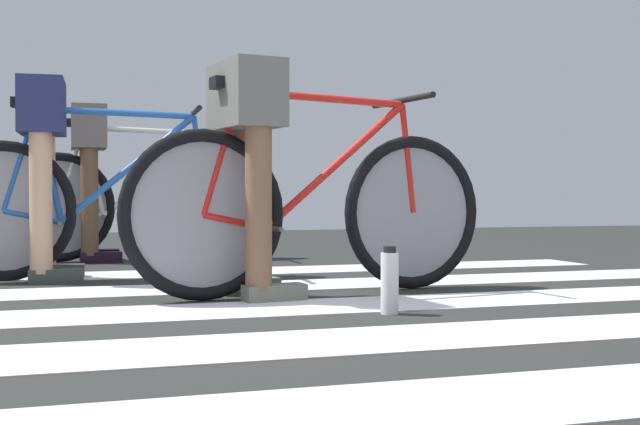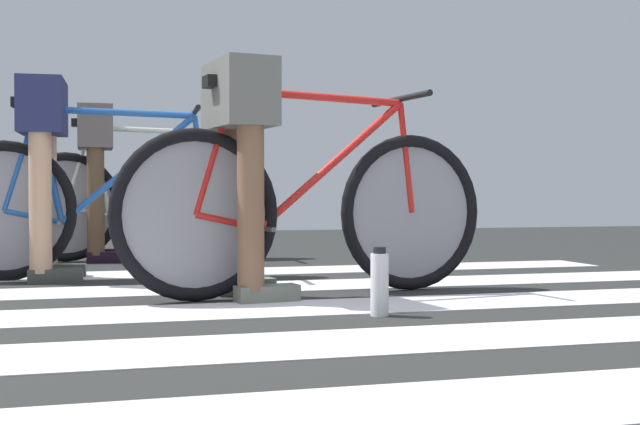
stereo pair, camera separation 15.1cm
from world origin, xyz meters
The scene contains 9 objects.
ground centered at (0.00, 0.00, 0.01)m, with size 18.00×14.00×0.02m.
crosswalk_markings centered at (0.03, -0.07, 0.02)m, with size 5.46×4.26×0.00m.
bicycle_1_of_3 centered at (0.40, 0.70, 0.41)m, with size 1.73×0.53×0.93m.
cyclist_1_of_3 centered at (0.10, 0.65, 0.67)m, with size 0.37×0.44×1.00m.
bicycle_2_of_3 centered at (-0.44, 1.65, 0.41)m, with size 1.74×0.52×0.93m.
cyclist_2_of_3 centered at (-0.75, 1.67, 0.69)m, with size 0.33×0.42×1.03m.
bicycle_3_of_3 centered at (-0.17, 2.85, 0.41)m, with size 1.74×0.52×0.93m.
cyclist_3_of_3 centered at (-0.48, 2.85, 0.68)m, with size 0.31×0.41×1.02m.
water_bottle centered at (0.50, 0.04, 0.14)m, with size 0.07×0.07×0.25m.
Camera 2 is at (-0.50, -2.81, 0.47)m, focal length 46.70 mm.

